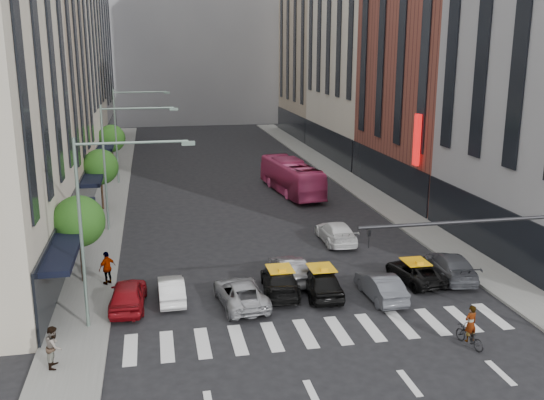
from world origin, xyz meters
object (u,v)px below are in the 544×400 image
bus (291,177)px  pedestrian_near (54,347)px  streetlamp_mid (117,151)px  car_red (128,294)px  motorcycle (469,337)px  taxi_left (280,281)px  car_white_front (171,289)px  pedestrian_far (107,268)px  streetlamp_near (101,208)px  streetlamp_far (125,123)px  taxi_center (321,282)px

bus → pedestrian_near: bus is taller
streetlamp_mid → car_red: size_ratio=2.07×
car_red → motorcycle: (15.07, -7.18, -0.28)m
streetlamp_mid → taxi_left: streetlamp_mid is taller
car_red → motorcycle: 16.70m
car_white_front → pedestrian_far: bearing=-39.7°
car_white_front → pedestrian_far: 4.36m
streetlamp_near → motorcycle: (15.92, -5.13, -5.44)m
streetlamp_far → bus: streetlamp_far is taller
car_white_front → motorcycle: bearing=147.7°
streetlamp_far → car_red: (0.84, -29.95, -5.16)m
streetlamp_far → pedestrian_near: bearing=-93.1°
streetlamp_mid → pedestrian_far: bearing=-91.9°
streetlamp_far → pedestrian_near: (-1.94, -35.62, -4.86)m
streetlamp_far → motorcycle: 40.76m
car_red → streetlamp_far: bearing=-85.2°
car_red → bus: (13.89, 22.91, 0.77)m
car_white_front → streetlamp_far: bearing=-85.4°
streetlamp_far → pedestrian_far: streetlamp_far is taller
streetlamp_near → pedestrian_far: streetlamp_near is taller
taxi_center → pedestrian_far: (-11.35, 3.52, 0.33)m
taxi_left → taxi_center: taxi_center is taller
streetlamp_near → taxi_left: size_ratio=1.89×
streetlamp_far → bus: 16.91m
streetlamp_far → pedestrian_far: 27.15m
motorcycle → streetlamp_far: bearing=-79.3°
streetlamp_near → motorcycle: 17.59m
motorcycle → car_red: bearing=-38.0°
taxi_left → car_white_front: bearing=5.5°
streetlamp_far → pedestrian_far: size_ratio=4.79×
streetlamp_mid → car_white_front: size_ratio=2.36×
taxi_center → bus: size_ratio=0.41×
car_red → pedestrian_far: (-1.20, 3.23, 0.35)m
car_white_front → taxi_left: taxi_left is taller
streetlamp_near → pedestrian_near: 6.37m
streetlamp_near → taxi_left: (8.88, 2.45, -5.21)m
car_red → pedestrian_far: bearing=-66.4°
car_red → motorcycle: bearing=157.7°
streetlamp_mid → pedestrian_far: 11.75m
car_red → streetlamp_mid: bearing=-83.3°
streetlamp_near → streetlamp_far: size_ratio=1.00×
taxi_center → pedestrian_far: pedestrian_far is taller
car_red → car_white_front: size_ratio=1.14×
car_red → taxi_left: car_red is taller
streetlamp_mid → motorcycle: bearing=-53.0°
taxi_center → pedestrian_near: bearing=25.6°
motorcycle → streetlamp_near: bearing=-30.3°
car_white_front → pedestrian_near: size_ratio=2.13×
taxi_center → motorcycle: size_ratio=2.53×
streetlamp_mid → pedestrian_near: size_ratio=5.04×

